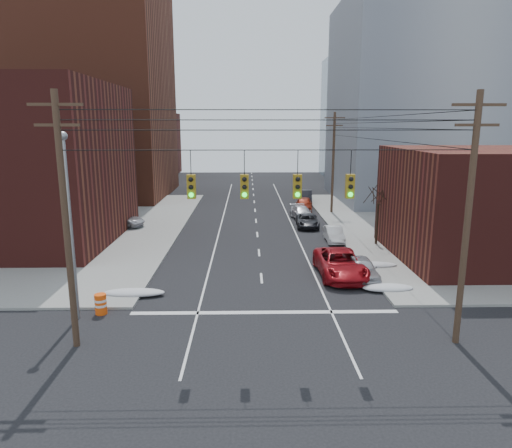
{
  "coord_description": "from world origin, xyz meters",
  "views": [
    {
      "loc": [
        -0.88,
        -15.83,
        9.57
      ],
      "look_at": [
        -0.3,
        14.59,
        3.0
      ],
      "focal_mm": 32.0,
      "sensor_mm": 36.0,
      "label": 1
    }
  ],
  "objects_px": {
    "parked_car_c": "(307,221)",
    "construction_barrel": "(101,304)",
    "parked_car_f": "(305,197)",
    "lot_car_c": "(63,229)",
    "red_pickup": "(340,264)",
    "parked_car_b": "(334,234)",
    "parked_car_d": "(302,213)",
    "parked_car_a": "(362,268)",
    "lot_car_a": "(87,224)",
    "lot_car_d": "(57,225)",
    "lot_car_b": "(120,220)",
    "parked_car_e": "(304,204)"
  },
  "relations": [
    {
      "from": "red_pickup",
      "to": "parked_car_f",
      "type": "bearing_deg",
      "value": 86.47
    },
    {
      "from": "construction_barrel",
      "to": "parked_car_b",
      "type": "bearing_deg",
      "value": 44.91
    },
    {
      "from": "parked_car_a",
      "to": "parked_car_d",
      "type": "distance_m",
      "value": 19.19
    },
    {
      "from": "parked_car_d",
      "to": "lot_car_b",
      "type": "bearing_deg",
      "value": -174.44
    },
    {
      "from": "parked_car_c",
      "to": "lot_car_c",
      "type": "height_order",
      "value": "lot_car_c"
    },
    {
      "from": "parked_car_a",
      "to": "lot_car_d",
      "type": "xyz_separation_m",
      "value": [
        -24.45,
        12.79,
        0.09
      ]
    },
    {
      "from": "red_pickup",
      "to": "construction_barrel",
      "type": "bearing_deg",
      "value": -157.66
    },
    {
      "from": "parked_car_e",
      "to": "lot_car_c",
      "type": "height_order",
      "value": "lot_car_c"
    },
    {
      "from": "lot_car_b",
      "to": "lot_car_c",
      "type": "xyz_separation_m",
      "value": [
        -3.7,
        -4.17,
        0.13
      ]
    },
    {
      "from": "red_pickup",
      "to": "parked_car_c",
      "type": "relative_size",
      "value": 1.36
    },
    {
      "from": "parked_car_b",
      "to": "parked_car_d",
      "type": "distance_m",
      "value": 9.68
    },
    {
      "from": "parked_car_e",
      "to": "lot_car_d",
      "type": "relative_size",
      "value": 1.24
    },
    {
      "from": "parked_car_f",
      "to": "parked_car_b",
      "type": "bearing_deg",
      "value": -83.4
    },
    {
      "from": "lot_car_a",
      "to": "lot_car_d",
      "type": "xyz_separation_m",
      "value": [
        -2.72,
        0.02,
        -0.12
      ]
    },
    {
      "from": "parked_car_a",
      "to": "parked_car_c",
      "type": "distance_m",
      "value": 15.27
    },
    {
      "from": "lot_car_b",
      "to": "parked_car_a",
      "type": "bearing_deg",
      "value": -115.69
    },
    {
      "from": "parked_car_a",
      "to": "parked_car_d",
      "type": "height_order",
      "value": "parked_car_a"
    },
    {
      "from": "parked_car_e",
      "to": "lot_car_b",
      "type": "relative_size",
      "value": 0.98
    },
    {
      "from": "parked_car_e",
      "to": "construction_barrel",
      "type": "height_order",
      "value": "parked_car_e"
    },
    {
      "from": "parked_car_c",
      "to": "parked_car_f",
      "type": "bearing_deg",
      "value": 87.01
    },
    {
      "from": "parked_car_a",
      "to": "construction_barrel",
      "type": "distance_m",
      "value": 15.81
    },
    {
      "from": "parked_car_a",
      "to": "lot_car_c",
      "type": "xyz_separation_m",
      "value": [
        -23.11,
        10.88,
        0.24
      ]
    },
    {
      "from": "parked_car_b",
      "to": "lot_car_d",
      "type": "bearing_deg",
      "value": 173.53
    },
    {
      "from": "lot_car_c",
      "to": "parked_car_e",
      "type": "bearing_deg",
      "value": -69.99
    },
    {
      "from": "parked_car_f",
      "to": "lot_car_c",
      "type": "distance_m",
      "value": 29.46
    },
    {
      "from": "lot_car_b",
      "to": "lot_car_d",
      "type": "height_order",
      "value": "lot_car_b"
    },
    {
      "from": "parked_car_d",
      "to": "lot_car_a",
      "type": "distance_m",
      "value": 21.11
    },
    {
      "from": "red_pickup",
      "to": "construction_barrel",
      "type": "distance_m",
      "value": 14.83
    },
    {
      "from": "parked_car_b",
      "to": "parked_car_f",
      "type": "relative_size",
      "value": 0.8
    },
    {
      "from": "parked_car_a",
      "to": "lot_car_b",
      "type": "distance_m",
      "value": 24.56
    },
    {
      "from": "red_pickup",
      "to": "parked_car_f",
      "type": "relative_size",
      "value": 1.25
    },
    {
      "from": "parked_car_b",
      "to": "lot_car_c",
      "type": "height_order",
      "value": "lot_car_c"
    },
    {
      "from": "construction_barrel",
      "to": "parked_car_f",
      "type": "bearing_deg",
      "value": 66.59
    },
    {
      "from": "parked_car_c",
      "to": "lot_car_c",
      "type": "bearing_deg",
      "value": -165.52
    },
    {
      "from": "construction_barrel",
      "to": "parked_car_e",
      "type": "bearing_deg",
      "value": 64.07
    },
    {
      "from": "parked_car_a",
      "to": "lot_car_d",
      "type": "distance_m",
      "value": 27.59
    },
    {
      "from": "parked_car_f",
      "to": "lot_car_a",
      "type": "bearing_deg",
      "value": -136.39
    },
    {
      "from": "lot_car_c",
      "to": "lot_car_d",
      "type": "bearing_deg",
      "value": 25.26
    },
    {
      "from": "lot_car_d",
      "to": "parked_car_a",
      "type": "bearing_deg",
      "value": -137.45
    },
    {
      "from": "parked_car_a",
      "to": "lot_car_d",
      "type": "relative_size",
      "value": 1.09
    },
    {
      "from": "red_pickup",
      "to": "lot_car_a",
      "type": "distance_m",
      "value": 23.8
    },
    {
      "from": "parked_car_c",
      "to": "construction_barrel",
      "type": "relative_size",
      "value": 4.13
    },
    {
      "from": "parked_car_d",
      "to": "red_pickup",
      "type": "bearing_deg",
      "value": -96.33
    },
    {
      "from": "parked_car_d",
      "to": "lot_car_d",
      "type": "xyz_separation_m",
      "value": [
        -22.85,
        -6.33,
        0.12
      ]
    },
    {
      "from": "parked_car_b",
      "to": "lot_car_a",
      "type": "height_order",
      "value": "lot_car_a"
    },
    {
      "from": "red_pickup",
      "to": "parked_car_f",
      "type": "distance_m",
      "value": 28.59
    },
    {
      "from": "parked_car_b",
      "to": "lot_car_c",
      "type": "bearing_deg",
      "value": 177.79
    },
    {
      "from": "lot_car_d",
      "to": "construction_barrel",
      "type": "height_order",
      "value": "lot_car_d"
    },
    {
      "from": "parked_car_a",
      "to": "construction_barrel",
      "type": "bearing_deg",
      "value": -161.51
    },
    {
      "from": "parked_car_b",
      "to": "parked_car_c",
      "type": "bearing_deg",
      "value": 106.01
    }
  ]
}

